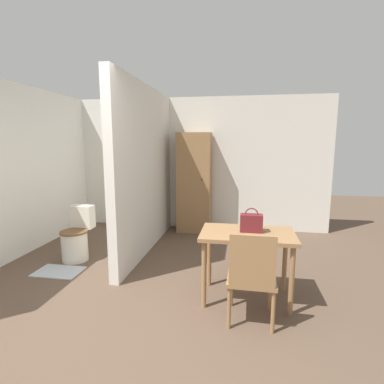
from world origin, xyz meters
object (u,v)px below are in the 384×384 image
Objects in this scene: dining_table at (247,242)px; wooden_chair at (252,275)px; toilet at (77,238)px; wooden_cabinet at (194,183)px; handbag at (251,223)px.

wooden_chair is (0.04, -0.45, -0.16)m from dining_table.
wooden_cabinet is (1.44, 1.67, 0.61)m from toilet.
toilet is 0.41× the size of wooden_cabinet.
wooden_cabinet is at bearing 110.19° from wooden_chair.
toilet reaches higher than dining_table.
dining_table is 2.60m from wooden_cabinet.
wooden_chair is at bearing -25.99° from toilet.
wooden_chair is 2.71m from toilet.
dining_table is 1.08× the size of wooden_chair.
dining_table is at bearing 95.95° from wooden_chair.
wooden_cabinet is (-0.99, 2.37, 0.08)m from handbag.
toilet is 2.94× the size of handbag.
toilet is at bearing -130.93° from wooden_cabinet.
toilet is (-2.43, 1.19, -0.17)m from wooden_chair.
dining_table is 0.53× the size of wooden_cabinet.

